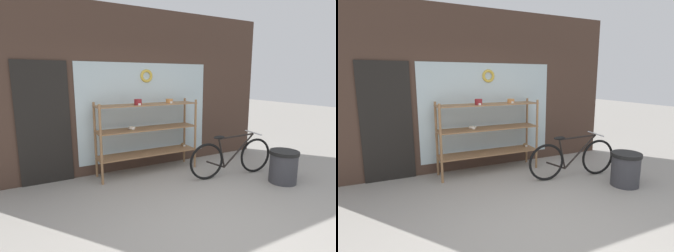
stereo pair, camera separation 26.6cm
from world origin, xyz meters
The scene contains 5 objects.
ground_plane centered at (0.00, 0.00, 0.00)m, with size 30.00×30.00×0.00m, color gray.
storefront_facade centered at (-0.04, 2.44, 1.53)m, with size 6.01×0.13×3.13m.
display_case centered at (0.09, 2.07, 0.85)m, with size 1.94×0.46×1.44m.
bicycle centered at (1.37, 1.15, 0.36)m, with size 1.73×0.46×0.80m.
trash_bin centered at (1.96, 0.48, 0.31)m, with size 0.49×0.49×0.57m.
Camera 2 is at (-1.64, -2.55, 1.82)m, focal length 28.00 mm.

